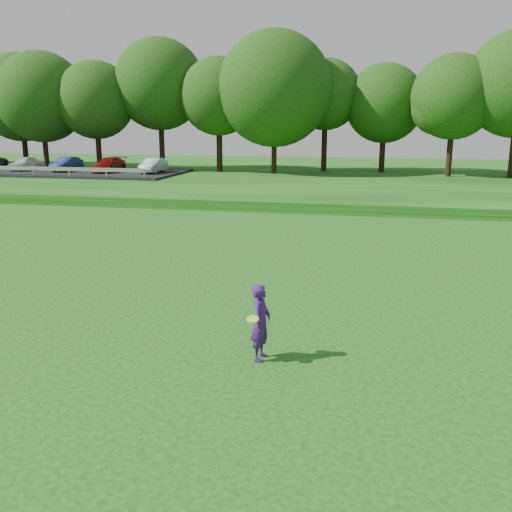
# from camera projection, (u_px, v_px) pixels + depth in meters

# --- Properties ---
(ground) EXTENTS (140.00, 140.00, 0.00)m
(ground) POSITION_uv_depth(u_px,v_px,m) (168.00, 340.00, 13.34)
(ground) COLOR #11460D
(ground) RESTS_ON ground
(berm) EXTENTS (130.00, 30.00, 0.60)m
(berm) POSITION_uv_depth(u_px,v_px,m) (323.00, 181.00, 45.56)
(berm) COLOR #11460D
(berm) RESTS_ON ground
(walking_path) EXTENTS (130.00, 1.60, 0.04)m
(walking_path) POSITION_uv_depth(u_px,v_px,m) (296.00, 211.00, 32.33)
(walking_path) COLOR gray
(walking_path) RESTS_ON ground
(treeline) EXTENTS (104.00, 7.00, 15.00)m
(treeline) POSITION_uv_depth(u_px,v_px,m) (330.00, 83.00, 47.55)
(treeline) COLOR #15410F
(treeline) RESTS_ON berm
(parking_lot) EXTENTS (24.00, 9.00, 1.38)m
(parking_lot) POSITION_uv_depth(u_px,v_px,m) (42.00, 167.00, 49.39)
(parking_lot) COLOR black
(parking_lot) RESTS_ON berm
(woman) EXTENTS (0.46, 0.77, 1.67)m
(woman) POSITION_uv_depth(u_px,v_px,m) (261.00, 322.00, 12.07)
(woman) COLOR #41176B
(woman) RESTS_ON ground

